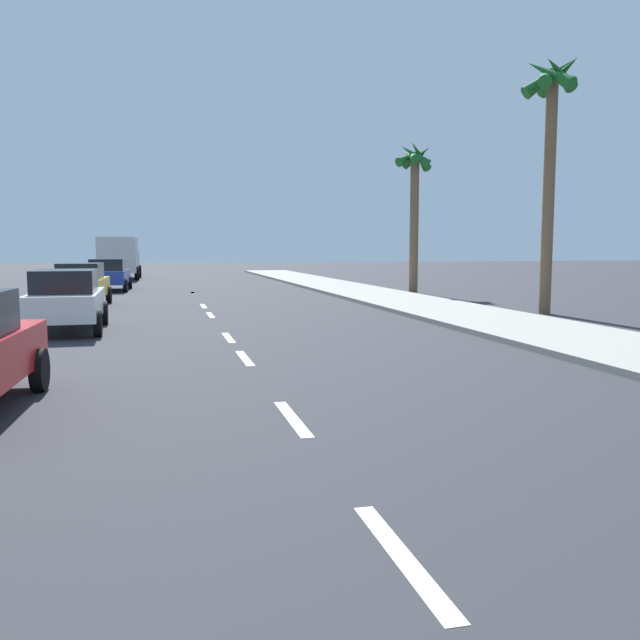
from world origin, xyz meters
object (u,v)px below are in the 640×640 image
(parked_car_blue, at_px, (109,274))
(palm_tree_distant, at_px, (415,181))
(delivery_truck, at_px, (119,257))
(parked_car_white, at_px, (66,299))
(palm_tree_far, at_px, (551,120))
(parked_car_yellow, at_px, (81,283))

(parked_car_blue, bearing_deg, palm_tree_distant, -18.13)
(delivery_truck, relative_size, palm_tree_distant, 0.89)
(parked_car_white, bearing_deg, delivery_truck, 89.47)
(parked_car_blue, height_order, palm_tree_far, palm_tree_far)
(parked_car_blue, bearing_deg, parked_car_yellow, -89.96)
(parked_car_yellow, distance_m, palm_tree_far, 16.92)
(parked_car_white, xyz_separation_m, parked_car_blue, (-0.09, 16.76, 0.00))
(palm_tree_far, bearing_deg, delivery_truck, 117.52)
(palm_tree_distant, bearing_deg, delivery_truck, 128.63)
(parked_car_blue, bearing_deg, palm_tree_far, -44.84)
(parked_car_white, height_order, parked_car_blue, same)
(parked_car_yellow, distance_m, parked_car_blue, 9.15)
(delivery_truck, relative_size, palm_tree_far, 0.76)
(delivery_truck, xyz_separation_m, palm_tree_distant, (14.14, -17.70, 3.67))
(delivery_truck, distance_m, palm_tree_distant, 22.95)
(palm_tree_far, relative_size, palm_tree_distant, 1.16)
(parked_car_white, height_order, palm_tree_distant, palm_tree_distant)
(parked_car_white, xyz_separation_m, parked_car_yellow, (-0.42, 7.61, -0.00))
(palm_tree_far, bearing_deg, parked_car_yellow, 156.80)
(palm_tree_far, bearing_deg, parked_car_white, -174.93)
(parked_car_yellow, distance_m, palm_tree_distant, 15.50)
(parked_car_yellow, relative_size, delivery_truck, 0.62)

